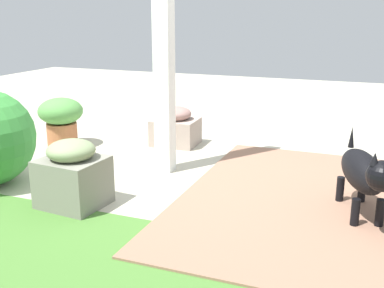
% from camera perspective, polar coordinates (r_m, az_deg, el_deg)
% --- Properties ---
extents(ground_plane, '(12.00, 12.00, 0.00)m').
position_cam_1_polar(ground_plane, '(3.96, 0.31, -3.39)').
color(ground_plane, '#B5B099').
extents(brick_path, '(1.80, 2.40, 0.02)m').
position_cam_1_polar(brick_path, '(3.44, 14.33, -6.77)').
color(brick_path, '#8F6851').
rests_on(brick_path, ground).
extents(porch_pillar, '(0.14, 0.14, 2.35)m').
position_cam_1_polar(porch_pillar, '(3.80, -3.47, 13.85)').
color(porch_pillar, white).
rests_on(porch_pillar, ground).
extents(stone_planter_nearest, '(0.45, 0.38, 0.39)m').
position_cam_1_polar(stone_planter_nearest, '(4.73, -2.00, 2.03)').
color(stone_planter_nearest, '#A08D81').
rests_on(stone_planter_nearest, ground).
extents(stone_planter_far, '(0.45, 0.41, 0.47)m').
position_cam_1_polar(stone_planter_far, '(3.33, -14.20, -3.63)').
color(stone_planter_far, gray).
rests_on(stone_planter_far, ground).
extents(terracotta_pot_broad, '(0.43, 0.43, 0.49)m').
position_cam_1_polar(terracotta_pot_broad, '(4.82, -15.53, 3.02)').
color(terracotta_pot_broad, '#A5603B').
rests_on(terracotta_pot_broad, ground).
extents(dog, '(0.40, 0.78, 0.54)m').
position_cam_1_polar(dog, '(3.18, 20.08, -3.27)').
color(dog, black).
rests_on(dog, ground).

